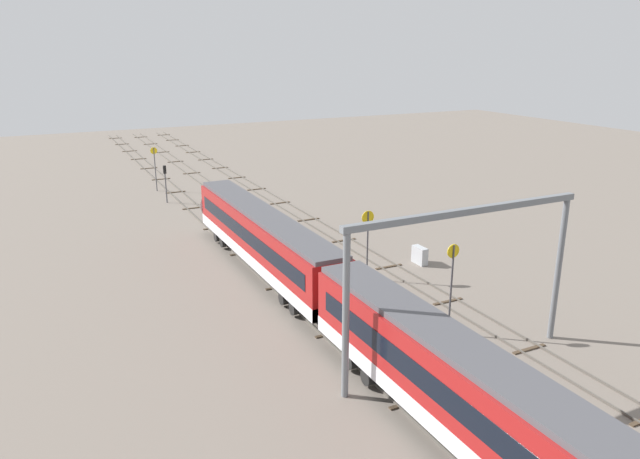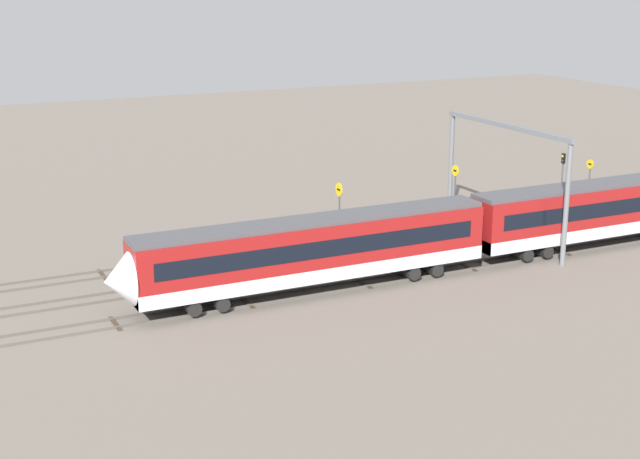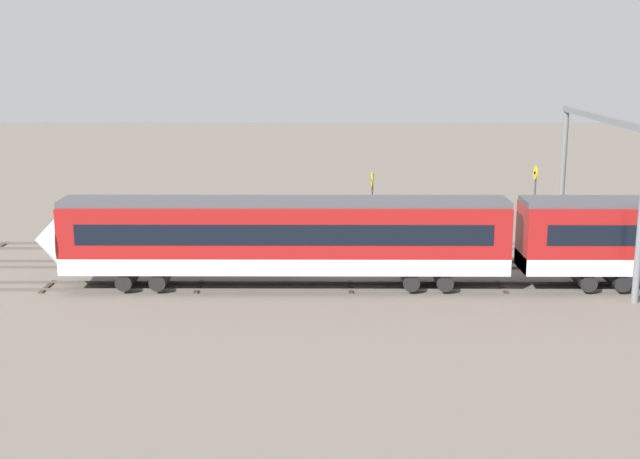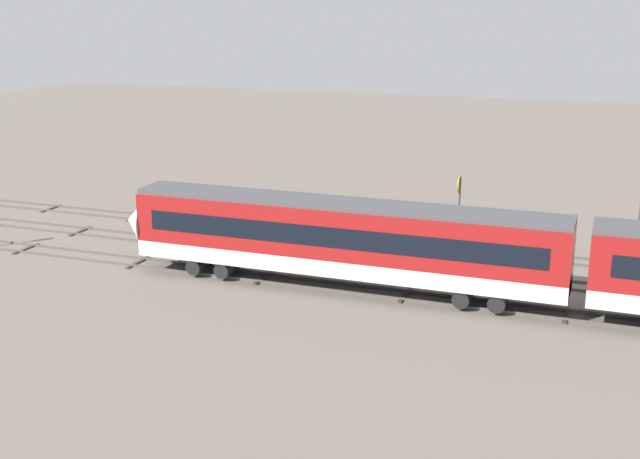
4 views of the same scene
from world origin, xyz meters
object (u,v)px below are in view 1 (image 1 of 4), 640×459
at_px(speed_sign_far_trackside, 155,164).
at_px(signal_light_trackside_approach, 165,178).
at_px(speed_sign_distant_end, 368,235).
at_px(relay_cabinet, 420,255).
at_px(speed_sign_mid_trackside, 452,278).
at_px(overhead_gantry, 465,254).

distance_m(speed_sign_far_trackside, signal_light_trackside_approach, 6.39).
bearing_deg(speed_sign_distant_end, speed_sign_far_trackside, 12.78).
height_order(speed_sign_far_trackside, relay_cabinet, speed_sign_far_trackside).
bearing_deg(speed_sign_mid_trackside, overhead_gantry, 149.50).
bearing_deg(speed_sign_distant_end, overhead_gantry, 171.68).
distance_m(overhead_gantry, speed_sign_mid_trackside, 4.66).
height_order(overhead_gantry, speed_sign_mid_trackside, overhead_gantry).
xyz_separation_m(speed_sign_distant_end, relay_cabinet, (1.09, -5.67, -2.89)).
xyz_separation_m(speed_sign_distant_end, signal_light_trackside_approach, (30.28, 8.48, -0.78)).
xyz_separation_m(overhead_gantry, speed_sign_distant_end, (13.13, -1.92, -2.93)).
height_order(overhead_gantry, speed_sign_distant_end, overhead_gantry).
bearing_deg(speed_sign_mid_trackside, speed_sign_distant_end, -0.29).
bearing_deg(signal_light_trackside_approach, overhead_gantry, -171.41).
relative_size(speed_sign_far_trackside, speed_sign_distant_end, 0.99).
bearing_deg(overhead_gantry, speed_sign_far_trackside, 7.31).
bearing_deg(relay_cabinet, speed_sign_mid_trackside, 152.62).
xyz_separation_m(speed_sign_mid_trackside, speed_sign_distant_end, (9.96, -0.05, -0.08)).
height_order(speed_sign_mid_trackside, speed_sign_far_trackside, speed_sign_mid_trackside).
height_order(overhead_gantry, speed_sign_far_trackside, overhead_gantry).
height_order(signal_light_trackside_approach, relay_cabinet, signal_light_trackside_approach).
xyz_separation_m(speed_sign_far_trackside, relay_cabinet, (-35.55, -13.98, -2.68)).
distance_m(speed_sign_mid_trackside, relay_cabinet, 12.79).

